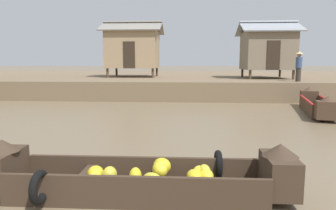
% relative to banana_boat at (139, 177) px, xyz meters
% --- Properties ---
extents(ground_plane, '(300.00, 300.00, 0.00)m').
position_rel_banana_boat_xyz_m(ground_plane, '(-0.78, 6.03, -0.31)').
color(ground_plane, '#726047').
extents(riverbank_strip, '(160.00, 20.00, 1.08)m').
position_rel_banana_boat_xyz_m(riverbank_strip, '(-0.78, 21.83, 0.23)').
color(riverbank_strip, '#756047').
rests_on(riverbank_strip, ground).
extents(banana_boat, '(5.08, 1.73, 0.91)m').
position_rel_banana_boat_xyz_m(banana_boat, '(0.00, 0.00, 0.00)').
color(banana_boat, '#3D2D21').
rests_on(banana_boat, ground).
extents(fishing_skiff_distant, '(1.78, 4.89, 0.97)m').
position_rel_banana_boat_xyz_m(fishing_skiff_distant, '(6.23, 8.71, 0.04)').
color(fishing_skiff_distant, '#473323').
rests_on(fishing_skiff_distant, ground).
extents(stilt_house_left, '(4.26, 3.59, 3.97)m').
position_rel_banana_boat_xyz_m(stilt_house_left, '(-3.29, 17.76, 2.82)').
color(stilt_house_left, '#4C3826').
rests_on(stilt_house_left, riverbank_strip).
extents(stilt_house_mid_left, '(3.76, 3.82, 3.75)m').
position_rel_banana_boat_xyz_m(stilt_house_mid_left, '(5.94, 16.54, 2.67)').
color(stilt_house_mid_left, '#4C3826').
rests_on(stilt_house_mid_left, riverbank_strip).
extents(vendor_person, '(0.44, 0.44, 1.66)m').
position_rel_banana_boat_xyz_m(vendor_person, '(6.86, 13.01, 1.69)').
color(vendor_person, '#332D28').
rests_on(vendor_person, riverbank_strip).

